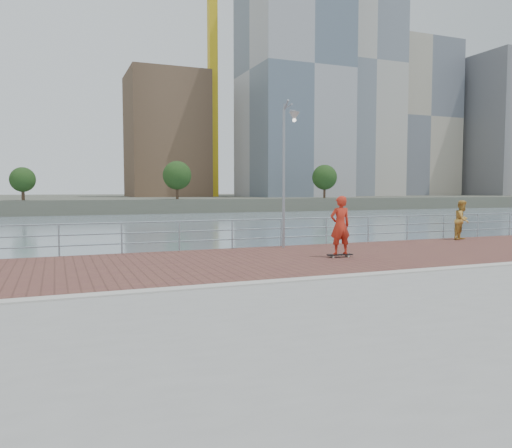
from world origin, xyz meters
name	(u,v)px	position (x,y,z in m)	size (l,w,h in m)	color
water	(286,362)	(0.00, 0.00, -2.00)	(400.00, 400.00, 0.00)	slate
seawall	(426,403)	(0.00, -5.00, -1.00)	(40.00, 24.00, 2.00)	gray
brick_lane	(237,262)	(0.00, 3.60, 0.01)	(40.00, 6.80, 0.02)	brown
curb	(286,281)	(0.00, 0.00, 0.03)	(40.00, 0.40, 0.06)	#B7B5AD
far_shore	(78,201)	(0.00, 122.50, -0.75)	(320.00, 95.00, 2.50)	#4C5142
guardrail	(206,232)	(0.00, 7.00, 0.69)	(39.06, 0.06, 1.13)	#8C9EA8
street_lamp	(288,148)	(2.96, 6.11, 3.80)	(0.39, 1.14, 5.35)	gray
skateboard	(340,255)	(3.51, 3.27, 0.10)	(0.88, 0.28, 0.10)	black
skateboarder	(340,225)	(3.51, 3.27, 1.08)	(0.71, 0.47, 1.95)	red
bystander	(462,220)	(11.63, 6.23, 0.90)	(0.86, 0.67, 1.76)	gold
tower_crane	(202,55)	(27.36, 104.00, 33.50)	(47.00, 2.00, 50.70)	gold
skyline	(223,95)	(32.56, 104.34, 24.66)	(233.00, 41.00, 69.96)	#ADA38E
shoreline_trees	(74,176)	(-2.26, 77.00, 4.42)	(109.56, 5.09, 6.79)	#473323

